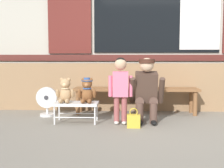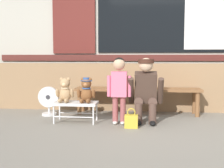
{
  "view_description": "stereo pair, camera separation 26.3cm",
  "coord_description": "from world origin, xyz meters",
  "px_view_note": "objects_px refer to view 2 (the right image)",
  "views": [
    {
      "loc": [
        -0.59,
        -3.81,
        0.96
      ],
      "look_at": [
        -0.8,
        0.59,
        0.55
      ],
      "focal_mm": 46.21,
      "sensor_mm": 36.0,
      "label": 1
    },
    {
      "loc": [
        -0.33,
        -3.79,
        0.96
      ],
      "look_at": [
        -0.8,
        0.59,
        0.55
      ],
      "focal_mm": 46.21,
      "sensor_mm": 36.0,
      "label": 2
    }
  ],
  "objects_px": {
    "teddy_bear_plain": "(65,91)",
    "adult_crouching": "(146,90)",
    "teddy_bear_with_hat": "(86,91)",
    "child_standing": "(119,83)",
    "small_display_bench": "(76,104)",
    "floor_fan": "(49,101)",
    "wooden_bench_long": "(137,92)",
    "handbag_on_ground": "(131,121)"
  },
  "relations": [
    {
      "from": "wooden_bench_long",
      "to": "handbag_on_ground",
      "type": "distance_m",
      "value": 1.03
    },
    {
      "from": "adult_crouching",
      "to": "floor_fan",
      "type": "distance_m",
      "value": 1.65
    },
    {
      "from": "wooden_bench_long",
      "to": "small_display_bench",
      "type": "bearing_deg",
      "value": -141.31
    },
    {
      "from": "handbag_on_ground",
      "to": "floor_fan",
      "type": "distance_m",
      "value": 1.56
    },
    {
      "from": "small_display_bench",
      "to": "handbag_on_ground",
      "type": "xyz_separation_m",
      "value": [
        0.83,
        -0.27,
        -0.17
      ]
    },
    {
      "from": "child_standing",
      "to": "floor_fan",
      "type": "xyz_separation_m",
      "value": [
        -1.21,
        0.5,
        -0.35
      ]
    },
    {
      "from": "teddy_bear_with_hat",
      "to": "adult_crouching",
      "type": "relative_size",
      "value": 0.38
    },
    {
      "from": "teddy_bear_plain",
      "to": "child_standing",
      "type": "distance_m",
      "value": 0.82
    },
    {
      "from": "wooden_bench_long",
      "to": "teddy_bear_plain",
      "type": "height_order",
      "value": "teddy_bear_plain"
    },
    {
      "from": "small_display_bench",
      "to": "child_standing",
      "type": "height_order",
      "value": "child_standing"
    },
    {
      "from": "adult_crouching",
      "to": "handbag_on_ground",
      "type": "xyz_separation_m",
      "value": [
        -0.2,
        -0.34,
        -0.38
      ]
    },
    {
      "from": "adult_crouching",
      "to": "small_display_bench",
      "type": "bearing_deg",
      "value": -176.1
    },
    {
      "from": "floor_fan",
      "to": "small_display_bench",
      "type": "bearing_deg",
      "value": -37.75
    },
    {
      "from": "small_display_bench",
      "to": "adult_crouching",
      "type": "xyz_separation_m",
      "value": [
        1.04,
        0.07,
        0.21
      ]
    },
    {
      "from": "child_standing",
      "to": "floor_fan",
      "type": "distance_m",
      "value": 1.35
    },
    {
      "from": "teddy_bear_with_hat",
      "to": "floor_fan",
      "type": "relative_size",
      "value": 0.76
    },
    {
      "from": "wooden_bench_long",
      "to": "floor_fan",
      "type": "xyz_separation_m",
      "value": [
        -1.45,
        -0.29,
        -0.13
      ]
    },
    {
      "from": "wooden_bench_long",
      "to": "teddy_bear_plain",
      "type": "relative_size",
      "value": 5.78
    },
    {
      "from": "small_display_bench",
      "to": "child_standing",
      "type": "relative_size",
      "value": 0.67
    },
    {
      "from": "wooden_bench_long",
      "to": "teddy_bear_plain",
      "type": "distance_m",
      "value": 1.28
    },
    {
      "from": "wooden_bench_long",
      "to": "teddy_bear_with_hat",
      "type": "relative_size",
      "value": 5.78
    },
    {
      "from": "wooden_bench_long",
      "to": "child_standing",
      "type": "distance_m",
      "value": 0.85
    },
    {
      "from": "teddy_bear_with_hat",
      "to": "child_standing",
      "type": "distance_m",
      "value": 0.51
    },
    {
      "from": "teddy_bear_plain",
      "to": "adult_crouching",
      "type": "relative_size",
      "value": 0.38
    },
    {
      "from": "small_display_bench",
      "to": "teddy_bear_plain",
      "type": "height_order",
      "value": "teddy_bear_plain"
    },
    {
      "from": "child_standing",
      "to": "adult_crouching",
      "type": "bearing_deg",
      "value": 19.66
    },
    {
      "from": "teddy_bear_with_hat",
      "to": "floor_fan",
      "type": "distance_m",
      "value": 0.87
    },
    {
      "from": "floor_fan",
      "to": "handbag_on_ground",
      "type": "bearing_deg",
      "value": -26.79
    },
    {
      "from": "teddy_bear_with_hat",
      "to": "adult_crouching",
      "type": "distance_m",
      "value": 0.88
    },
    {
      "from": "teddy_bear_plain",
      "to": "small_display_bench",
      "type": "bearing_deg",
      "value": -0.51
    },
    {
      "from": "teddy_bear_plain",
      "to": "child_standing",
      "type": "bearing_deg",
      "value": -4.87
    },
    {
      "from": "handbag_on_ground",
      "to": "teddy_bear_plain",
      "type": "bearing_deg",
      "value": 164.66
    },
    {
      "from": "handbag_on_ground",
      "to": "wooden_bench_long",
      "type": "bearing_deg",
      "value": 86.36
    },
    {
      "from": "wooden_bench_long",
      "to": "small_display_bench",
      "type": "relative_size",
      "value": 3.28
    },
    {
      "from": "teddy_bear_with_hat",
      "to": "teddy_bear_plain",
      "type": "bearing_deg",
      "value": -179.87
    },
    {
      "from": "child_standing",
      "to": "handbag_on_ground",
      "type": "xyz_separation_m",
      "value": [
        0.18,
        -0.2,
        -0.5
      ]
    },
    {
      "from": "child_standing",
      "to": "adult_crouching",
      "type": "xyz_separation_m",
      "value": [
        0.39,
        0.14,
        -0.11
      ]
    },
    {
      "from": "wooden_bench_long",
      "to": "child_standing",
      "type": "height_order",
      "value": "child_standing"
    },
    {
      "from": "adult_crouching",
      "to": "floor_fan",
      "type": "height_order",
      "value": "adult_crouching"
    },
    {
      "from": "teddy_bear_plain",
      "to": "adult_crouching",
      "type": "bearing_deg",
      "value": 3.31
    },
    {
      "from": "wooden_bench_long",
      "to": "adult_crouching",
      "type": "relative_size",
      "value": 2.21
    },
    {
      "from": "small_display_bench",
      "to": "adult_crouching",
      "type": "relative_size",
      "value": 0.67
    }
  ]
}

